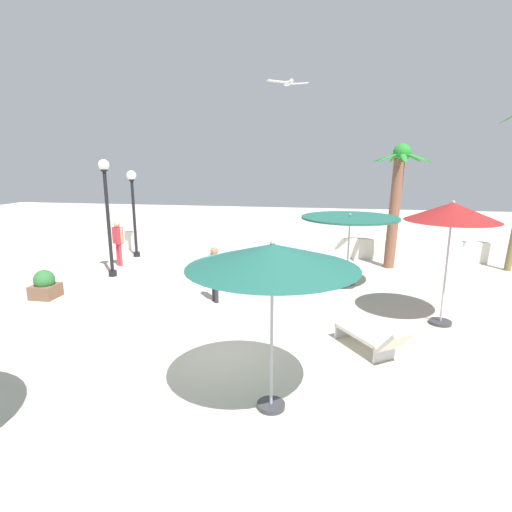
{
  "coord_description": "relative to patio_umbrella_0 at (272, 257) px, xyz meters",
  "views": [
    {
      "loc": [
        1.98,
        -7.52,
        3.99
      ],
      "look_at": [
        0.0,
        3.35,
        1.4
      ],
      "focal_mm": 28.63,
      "sensor_mm": 36.0,
      "label": 1
    }
  ],
  "objects": [
    {
      "name": "guest_1",
      "position": [
        -7.13,
        8.22,
        -1.49
      ],
      "size": [
        0.51,
        0.38,
        1.76
      ],
      "color": "#D8333F",
      "rests_on": "ground_plane"
    },
    {
      "name": "guest_0",
      "position": [
        -2.33,
        4.86,
        -1.59
      ],
      "size": [
        0.42,
        0.45,
        1.62
      ],
      "color": "#26262D",
      "rests_on": "ground_plane"
    },
    {
      "name": "patio_umbrella_3",
      "position": [
        1.46,
        7.05,
        -0.42
      ],
      "size": [
        3.03,
        3.03,
        2.39
      ],
      "color": "#333338",
      "rests_on": "ground_plane"
    },
    {
      "name": "patio_umbrella_0",
      "position": [
        0.0,
        0.0,
        0.0
      ],
      "size": [
        2.67,
        2.67,
        2.82
      ],
      "color": "#333338",
      "rests_on": "ground_plane"
    },
    {
      "name": "ground_plane",
      "position": [
        -1.15,
        1.57,
        -2.57
      ],
      "size": [
        56.0,
        56.0,
        0.0
      ],
      "primitive_type": "plane",
      "color": "beige"
    },
    {
      "name": "seagull_0",
      "position": [
        -0.31,
        4.73,
        3.29
      ],
      "size": [
        1.0,
        0.85,
        0.14
      ],
      "color": "white"
    },
    {
      "name": "planter",
      "position": [
        -7.41,
        4.31,
        -2.18
      ],
      "size": [
        0.7,
        0.7,
        0.85
      ],
      "color": "brown",
      "rests_on": "ground_plane"
    },
    {
      "name": "boundary_wall",
      "position": [
        -1.15,
        11.15,
        -2.14
      ],
      "size": [
        25.2,
        0.3,
        0.86
      ],
      "primitive_type": "cube",
      "color": "silver",
      "rests_on": "ground_plane"
    },
    {
      "name": "palm_tree_0",
      "position": [
        3.23,
        9.85,
        0.29
      ],
      "size": [
        2.08,
        2.16,
        4.6
      ],
      "color": "brown",
      "rests_on": "ground_plane"
    },
    {
      "name": "lounge_chair_0",
      "position": [
        1.81,
        2.32,
        -2.18
      ],
      "size": [
        1.53,
        1.86,
        0.83
      ],
      "color": "#B7B7BC",
      "rests_on": "ground_plane"
    },
    {
      "name": "lamp_post_0",
      "position": [
        -7.21,
        9.8,
        -0.24
      ],
      "size": [
        0.39,
        0.39,
        3.6
      ],
      "color": "black",
      "rests_on": "ground_plane"
    },
    {
      "name": "lamp_post_1",
      "position": [
        -6.66,
        6.83,
        -0.09
      ],
      "size": [
        0.37,
        0.37,
        4.04
      ],
      "color": "black",
      "rests_on": "ground_plane"
    },
    {
      "name": "patio_umbrella_2",
      "position": [
        3.67,
        4.29,
        0.22
      ],
      "size": [
        2.17,
        2.17,
        3.08
      ],
      "color": "#333338",
      "rests_on": "ground_plane"
    }
  ]
}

